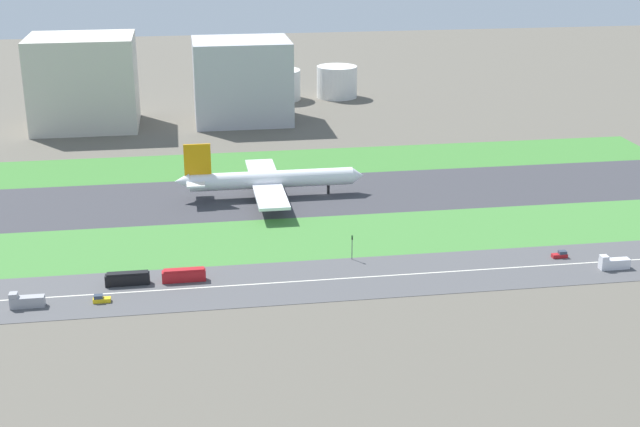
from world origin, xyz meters
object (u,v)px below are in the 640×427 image
(bus_1, at_px, (128,279))
(hangar_building, at_px, (242,81))
(fuel_tank_west, at_px, (275,85))
(fuel_tank_centre, at_px, (337,82))
(car_3, at_px, (101,299))
(airliner, at_px, (267,180))
(truck_1, at_px, (26,301))
(truck_0, at_px, (613,263))
(bus_0, at_px, (184,275))
(car_4, at_px, (560,255))
(traffic_light, at_px, (352,245))
(terminal_building, at_px, (84,82))

(bus_1, distance_m, hangar_building, 188.09)
(hangar_building, bearing_deg, bus_1, -103.69)
(fuel_tank_west, xyz_separation_m, fuel_tank_centre, (32.10, 0.00, 0.51))
(car_3, bearing_deg, airliner, -122.83)
(truck_1, bearing_deg, truck_0, -180.00)
(hangar_building, height_order, fuel_tank_centre, hangar_building)
(car_3, xyz_separation_m, truck_1, (-18.20, -0.00, 0.75))
(fuel_tank_centre, bearing_deg, bus_1, -113.05)
(truck_0, distance_m, bus_0, 117.91)
(truck_0, bearing_deg, bus_1, -4.32)
(car_4, bearing_deg, truck_1, -176.07)
(bus_1, height_order, traffic_light, traffic_light)
(bus_1, distance_m, terminal_building, 184.79)
(bus_0, distance_m, terminal_building, 187.45)
(fuel_tank_west, bearing_deg, terminal_building, -153.58)
(car_3, bearing_deg, fuel_tank_centre, -113.45)
(terminal_building, bearing_deg, truck_1, -89.50)
(truck_1, relative_size, bus_1, 0.72)
(truck_0, bearing_deg, car_4, -41.94)
(car_4, distance_m, traffic_light, 59.68)
(fuel_tank_west, bearing_deg, bus_1, -105.86)
(truck_1, bearing_deg, traffic_light, -168.25)
(airliner, bearing_deg, bus_1, -122.96)
(truck_1, distance_m, fuel_tank_centre, 266.17)
(fuel_tank_centre, bearing_deg, hangar_building, -139.25)
(airliner, xyz_separation_m, car_4, (77.06, -68.00, -5.31))
(hangar_building, bearing_deg, terminal_building, 180.00)
(car_4, bearing_deg, terminal_building, 128.97)
(car_3, relative_size, bus_0, 0.38)
(bus_0, xyz_separation_m, fuel_tank_west, (49.67, 227.00, 5.76))
(bus_0, height_order, hangar_building, hangar_building)
(car_3, bearing_deg, truck_0, -180.00)
(bus_0, xyz_separation_m, fuel_tank_centre, (81.77, 227.00, 6.27))
(bus_1, bearing_deg, airliner, 57.04)
(car_3, xyz_separation_m, fuel_tank_west, (70.69, 237.00, 6.66))
(bus_1, relative_size, fuel_tank_centre, 0.56)
(truck_1, bearing_deg, car_4, -176.07)
(truck_1, xyz_separation_m, bus_1, (24.42, 10.00, 0.15))
(truck_1, xyz_separation_m, car_4, (145.57, 10.00, -0.75))
(truck_1, xyz_separation_m, bus_0, (39.22, 10.00, 0.15))
(terminal_building, bearing_deg, airliner, -58.38)
(car_4, bearing_deg, truck_0, -41.94)
(airliner, bearing_deg, fuel_tank_centre, 71.74)
(traffic_light, bearing_deg, fuel_tank_west, 89.38)
(airliner, height_order, fuel_tank_west, airliner)
(terminal_building, height_order, hangar_building, terminal_building)
(truck_1, distance_m, car_4, 145.92)
(bus_1, bearing_deg, fuel_tank_centre, 66.95)
(bus_1, height_order, hangar_building, hangar_building)
(truck_0, relative_size, bus_0, 0.72)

